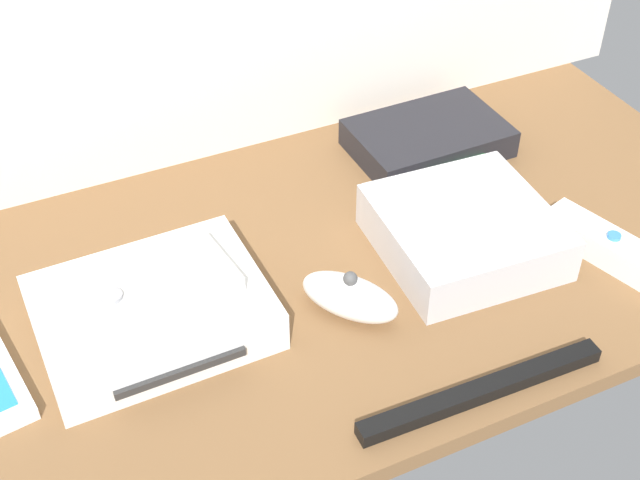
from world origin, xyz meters
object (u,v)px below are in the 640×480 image
(game_console, at_px, (152,313))
(mini_computer, at_px, (465,231))
(network_router, at_px, (428,138))
(sensor_bar, at_px, (482,391))
(remote_classic_pad, at_px, (154,289))
(remote_nunchuk, at_px, (351,296))
(remote_wand, at_px, (611,249))

(game_console, height_order, mini_computer, mini_computer)
(game_console, xyz_separation_m, network_router, (0.39, 0.15, -0.00))
(mini_computer, xyz_separation_m, network_router, (0.06, 0.18, -0.01))
(game_console, relative_size, network_router, 1.17)
(game_console, relative_size, sensor_bar, 0.89)
(remote_classic_pad, xyz_separation_m, sensor_bar, (0.23, -0.20, -0.05))
(remote_classic_pad, bearing_deg, mini_computer, -11.26)
(remote_nunchuk, xyz_separation_m, sensor_bar, (0.06, -0.14, -0.01))
(network_router, bearing_deg, game_console, -159.62)
(game_console, relative_size, remote_wand, 1.40)
(remote_wand, height_order, sensor_bar, remote_wand)
(remote_classic_pad, relative_size, sensor_bar, 0.64)
(network_router, distance_m, remote_nunchuk, 0.29)
(remote_nunchuk, bearing_deg, network_router, 7.91)
(remote_wand, xyz_separation_m, sensor_bar, (-0.22, -0.10, -0.01))
(network_router, height_order, sensor_bar, network_router)
(sensor_bar, bearing_deg, remote_wand, 25.38)
(remote_nunchuk, distance_m, remote_classic_pad, 0.19)
(mini_computer, relative_size, sensor_bar, 0.75)
(remote_nunchuk, height_order, sensor_bar, remote_nunchuk)
(remote_nunchuk, bearing_deg, sensor_bar, -105.10)
(mini_computer, distance_m, network_router, 0.19)
(network_router, relative_size, remote_wand, 1.19)
(remote_wand, xyz_separation_m, remote_nunchuk, (-0.28, 0.05, 0.01))
(sensor_bar, bearing_deg, game_console, 141.06)
(game_console, distance_m, network_router, 0.41)
(remote_nunchuk, height_order, remote_classic_pad, remote_classic_pad)
(game_console, xyz_separation_m, remote_wand, (0.46, -0.10, -0.01))
(game_console, bearing_deg, sensor_bar, -41.28)
(remote_classic_pad, bearing_deg, network_router, 14.58)
(remote_wand, bearing_deg, remote_classic_pad, 150.72)
(remote_wand, bearing_deg, game_console, 150.31)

